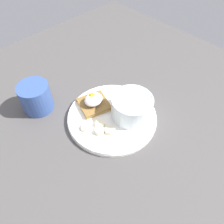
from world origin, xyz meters
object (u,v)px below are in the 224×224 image
at_px(banana_slice_right, 99,131).
at_px(toast_slice, 94,104).
at_px(poached_egg, 93,99).
at_px(oatmeal_bowl, 132,107).
at_px(banana_slice_front, 86,127).
at_px(banana_slice_left, 99,123).
at_px(banana_slice_back, 110,130).
at_px(coffee_mug, 36,97).

bearing_deg(banana_slice_right, toast_slice, -122.78).
height_order(poached_egg, banana_slice_right, poached_egg).
xyz_separation_m(oatmeal_bowl, banana_slice_front, (0.13, -0.06, -0.03)).
relative_size(banana_slice_left, banana_slice_back, 1.24).
bearing_deg(banana_slice_left, banana_slice_right, 49.80).
xyz_separation_m(poached_egg, banana_slice_left, (0.04, 0.07, -0.02)).
bearing_deg(banana_slice_back, banana_slice_front, -52.71).
bearing_deg(toast_slice, banana_slice_left, 59.78).
bearing_deg(banana_slice_back, banana_slice_right, -39.75).
distance_m(poached_egg, banana_slice_left, 0.08).
distance_m(banana_slice_front, coffee_mug, 0.19).
bearing_deg(poached_egg, banana_slice_front, 34.12).
height_order(oatmeal_bowl, coffee_mug, coffee_mug).
distance_m(poached_egg, banana_slice_front, 0.10).
bearing_deg(coffee_mug, toast_slice, 134.48).
relative_size(oatmeal_bowl, banana_slice_left, 3.03).
height_order(toast_slice, coffee_mug, coffee_mug).
bearing_deg(coffee_mug, banana_slice_right, 107.61).
xyz_separation_m(oatmeal_bowl, toast_slice, (0.06, -0.11, -0.03)).
bearing_deg(banana_slice_back, toast_slice, -106.97).
relative_size(poached_egg, banana_slice_right, 2.07).
bearing_deg(banana_slice_left, banana_slice_back, 98.96).
xyz_separation_m(poached_egg, banana_slice_back, (0.03, 0.11, -0.02)).
xyz_separation_m(poached_egg, banana_slice_right, (0.06, 0.09, -0.02)).
xyz_separation_m(banana_slice_front, coffee_mug, (0.05, -0.18, 0.03)).
bearing_deg(toast_slice, coffee_mug, -45.52).
distance_m(oatmeal_bowl, banana_slice_back, 0.09).
bearing_deg(poached_egg, banana_slice_left, 60.03).
height_order(oatmeal_bowl, banana_slice_back, oatmeal_bowl).
bearing_deg(oatmeal_bowl, banana_slice_right, -9.76).
bearing_deg(banana_slice_front, oatmeal_bowl, 156.95).
xyz_separation_m(oatmeal_bowl, banana_slice_back, (0.09, 0.00, -0.03)).
bearing_deg(banana_slice_right, coffee_mug, -72.39).
relative_size(poached_egg, banana_slice_front, 2.00).
relative_size(poached_egg, banana_slice_back, 2.17).
relative_size(banana_slice_front, banana_slice_back, 1.09).
height_order(banana_slice_front, banana_slice_left, banana_slice_left).
distance_m(toast_slice, coffee_mug, 0.18).
bearing_deg(banana_slice_back, banana_slice_left, -81.04).
relative_size(banana_slice_left, coffee_mug, 0.43).
bearing_deg(coffee_mug, poached_egg, 134.73).
bearing_deg(oatmeal_bowl, poached_egg, -62.30).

